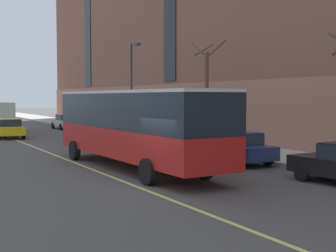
{
  "coord_description": "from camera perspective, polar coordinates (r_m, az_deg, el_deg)",
  "views": [
    {
      "loc": [
        -8.48,
        -14.56,
        3.26
      ],
      "look_at": [
        3.11,
        6.04,
        1.8
      ],
      "focal_mm": 50.0,
      "sensor_mm": 36.0,
      "label": 1
    }
  ],
  "objects": [
    {
      "name": "ground_plane",
      "position": [
        17.17,
        0.84,
        -7.41
      ],
      "size": [
        260.0,
        260.0,
        0.0
      ],
      "primitive_type": "plane",
      "color": "#4C4947"
    },
    {
      "name": "sidewalk",
      "position": [
        25.16,
        15.81,
        -3.87
      ],
      "size": [
        4.62,
        160.0,
        0.15
      ],
      "primitive_type": "cube",
      "color": "#ADA89E",
      "rests_on": "ground"
    },
    {
      "name": "city_bus",
      "position": [
        21.14,
        -4.2,
        0.3
      ],
      "size": [
        3.05,
        12.61,
        3.55
      ],
      "color": "red",
      "rests_on": "ground"
    },
    {
      "name": "parked_car_navy_0",
      "position": [
        39.16,
        -8.09,
        -0.13
      ],
      "size": [
        2.03,
        4.84,
        1.56
      ],
      "color": "navy",
      "rests_on": "ground"
    },
    {
      "name": "parked_car_navy_1",
      "position": [
        23.3,
        8.33,
        -2.61
      ],
      "size": [
        2.11,
        4.46,
        1.56
      ],
      "color": "navy",
      "rests_on": "ground"
    },
    {
      "name": "parked_car_white_2",
      "position": [
        32.38,
        -3.03,
        -0.86
      ],
      "size": [
        1.95,
        4.68,
        1.56
      ],
      "color": "silver",
      "rests_on": "ground"
    },
    {
      "name": "parked_car_silver_6",
      "position": [
        48.72,
        -12.37,
        0.54
      ],
      "size": [
        2.09,
        4.31,
        1.56
      ],
      "color": "#B7B7BC",
      "rests_on": "ground"
    },
    {
      "name": "taxi_cab",
      "position": [
        39.36,
        -18.85,
        -0.26
      ],
      "size": [
        2.11,
        4.52,
        1.56
      ],
      "color": "yellow",
      "rests_on": "ground"
    },
    {
      "name": "street_tree_far_uptown",
      "position": [
        30.96,
        4.74,
        4.25
      ],
      "size": [
        1.85,
        1.76,
        6.88
      ],
      "color": "brown",
      "rests_on": "sidewalk"
    },
    {
      "name": "street_lamp",
      "position": [
        37.86,
        -4.34,
        5.62
      ],
      "size": [
        0.36,
        1.48,
        7.41
      ],
      "color": "#2D2D30",
      "rests_on": "sidewalk"
    },
    {
      "name": "lane_centerline",
      "position": [
        19.29,
        -6.81,
        -6.21
      ],
      "size": [
        0.16,
        140.0,
        0.01
      ],
      "primitive_type": "cube",
      "color": "#E0D66B",
      "rests_on": "ground"
    }
  ]
}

